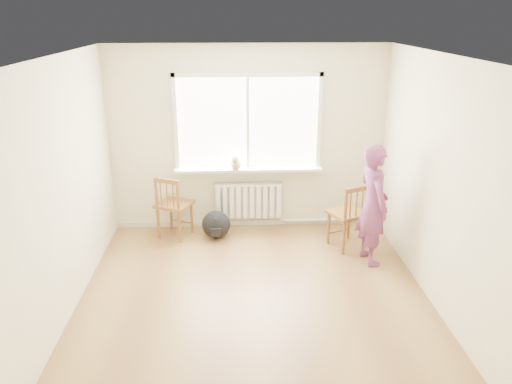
{
  "coord_description": "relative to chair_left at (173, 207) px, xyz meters",
  "views": [
    {
      "loc": [
        -0.22,
        -4.82,
        3.11
      ],
      "look_at": [
        0.07,
        1.2,
        0.92
      ],
      "focal_mm": 35.0,
      "sensor_mm": 36.0,
      "label": 1
    }
  ],
  "objects": [
    {
      "name": "windowsill",
      "position": [
        1.1,
        0.28,
        0.46
      ],
      "size": [
        2.15,
        0.22,
        0.04
      ],
      "primitive_type": "cube",
      "color": "white",
      "rests_on": "back_wall"
    },
    {
      "name": "backpack",
      "position": [
        0.62,
        -0.05,
        -0.27
      ],
      "size": [
        0.49,
        0.43,
        0.41
      ],
      "primitive_type": "ellipsoid",
      "rotation": [
        0.0,
        0.0,
        0.36
      ],
      "color": "black",
      "rests_on": "floor"
    },
    {
      "name": "person",
      "position": [
        2.65,
        -0.86,
        0.32
      ],
      "size": [
        0.47,
        0.63,
        1.58
      ],
      "primitive_type": "imported",
      "rotation": [
        0.0,
        0.0,
        1.75
      ],
      "color": "#C9436B",
      "rests_on": "floor"
    },
    {
      "name": "cat",
      "position": [
        0.92,
        0.2,
        0.58
      ],
      "size": [
        0.19,
        0.38,
        0.25
      ],
      "rotation": [
        0.0,
        0.0,
        -0.11
      ],
      "color": "beige",
      "rests_on": "windowsill"
    },
    {
      "name": "floor",
      "position": [
        1.1,
        -1.86,
        -0.47
      ],
      "size": [
        4.5,
        4.5,
        0.0
      ],
      "primitive_type": "plane",
      "color": "olive",
      "rests_on": "ground"
    },
    {
      "name": "chair_right",
      "position": [
        2.46,
        -0.46,
        -0.0
      ],
      "size": [
        0.6,
        0.59,
        0.93
      ],
      "rotation": [
        0.0,
        0.0,
        3.57
      ],
      "color": "brown",
      "rests_on": "floor"
    },
    {
      "name": "radiator",
      "position": [
        1.1,
        0.3,
        -0.03
      ],
      "size": [
        1.0,
        0.12,
        0.55
      ],
      "color": "white",
      "rests_on": "back_wall"
    },
    {
      "name": "back_wall",
      "position": [
        1.1,
        0.39,
        0.88
      ],
      "size": [
        4.0,
        0.01,
        2.7
      ],
      "primitive_type": "cube",
      "color": "beige",
      "rests_on": "ground"
    },
    {
      "name": "ceiling",
      "position": [
        1.1,
        -1.86,
        2.23
      ],
      "size": [
        4.5,
        4.5,
        0.0
      ],
      "primitive_type": "plane",
      "rotation": [
        3.14,
        0.0,
        0.0
      ],
      "color": "white",
      "rests_on": "back_wall"
    },
    {
      "name": "baseboard",
      "position": [
        1.1,
        0.38,
        -0.43
      ],
      "size": [
        4.0,
        0.03,
        0.08
      ],
      "primitive_type": "cube",
      "color": "beige",
      "rests_on": "ground"
    },
    {
      "name": "window",
      "position": [
        1.1,
        0.37,
        1.19
      ],
      "size": [
        2.12,
        0.05,
        1.42
      ],
      "color": "white",
      "rests_on": "back_wall"
    },
    {
      "name": "chair_left",
      "position": [
        0.0,
        0.0,
        0.0
      ],
      "size": [
        0.6,
        0.59,
        0.93
      ],
      "rotation": [
        0.0,
        0.0,
        2.71
      ],
      "color": "brown",
      "rests_on": "floor"
    },
    {
      "name": "heating_pipe",
      "position": [
        2.35,
        0.33,
        -0.39
      ],
      "size": [
        1.4,
        0.04,
        0.04
      ],
      "primitive_type": "cylinder",
      "rotation": [
        0.0,
        1.57,
        0.0
      ],
      "color": "silver",
      "rests_on": "back_wall"
    }
  ]
}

